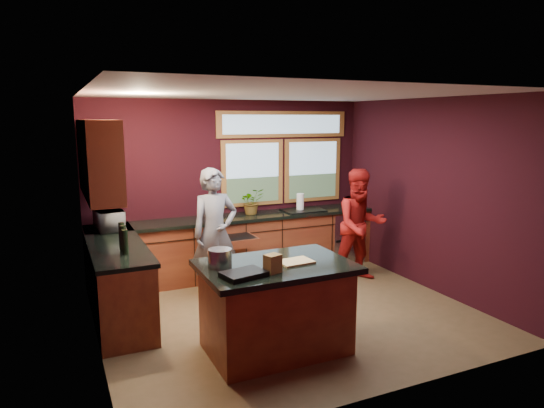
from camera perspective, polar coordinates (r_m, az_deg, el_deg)
floor at (r=6.27m, az=1.83°, el=-12.64°), size 4.50×4.50×0.00m
room_shell at (r=5.88m, az=-4.72°, el=3.99°), size 4.52×4.02×2.71m
back_counter at (r=7.66m, az=-2.46°, el=-4.71°), size 4.50×0.64×0.93m
left_counter at (r=6.36m, az=-17.86°, el=-8.29°), size 0.64×2.30×0.93m
island at (r=5.16m, az=0.44°, el=-11.99°), size 1.55×1.05×0.95m
person_grey at (r=6.61m, az=-6.73°, el=-3.43°), size 0.68×0.48×1.77m
person_red at (r=7.35m, az=10.36°, el=-2.48°), size 0.91×0.76×1.69m
microwave at (r=6.87m, az=-18.56°, el=-1.80°), size 0.39×0.53×0.27m
potted_plant at (r=7.58m, az=-2.40°, el=0.32°), size 0.37×0.32×0.41m
paper_towel at (r=7.90m, az=3.34°, el=0.22°), size 0.12×0.12×0.28m
cutting_board at (r=5.05m, az=2.77°, el=-6.79°), size 0.37×0.28×0.02m
stock_pot at (r=4.92m, az=-6.14°, el=-6.31°), size 0.24×0.24×0.18m
paper_bag at (r=4.70m, az=0.08°, el=-7.02°), size 0.18×0.16×0.18m
black_tray at (r=4.61m, az=-3.35°, el=-8.24°), size 0.45×0.36×0.05m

